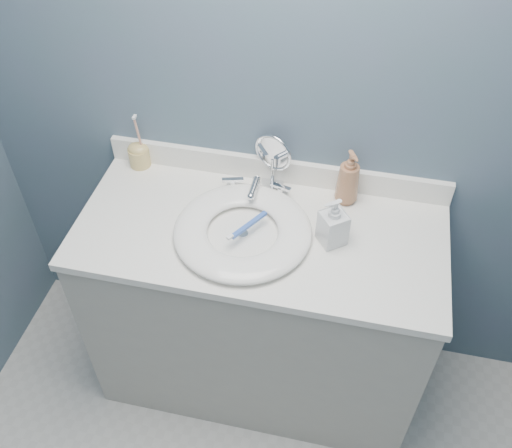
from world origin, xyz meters
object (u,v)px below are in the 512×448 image
(makeup_mirror, at_px, (273,158))
(soap_bottle_clear, at_px, (334,222))
(soap_bottle_amber, at_px, (349,177))
(toothbrush_holder, at_px, (139,154))

(makeup_mirror, height_order, soap_bottle_clear, makeup_mirror)
(soap_bottle_amber, xyz_separation_m, soap_bottle_clear, (-0.02, -0.20, -0.02))
(makeup_mirror, relative_size, soap_bottle_amber, 1.02)
(soap_bottle_clear, xyz_separation_m, toothbrush_holder, (-0.74, 0.23, -0.04))
(makeup_mirror, distance_m, soap_bottle_amber, 0.27)
(soap_bottle_amber, xyz_separation_m, toothbrush_holder, (-0.76, 0.03, -0.05))
(makeup_mirror, height_order, toothbrush_holder, toothbrush_holder)
(soap_bottle_clear, bearing_deg, makeup_mirror, -171.17)
(soap_bottle_amber, bearing_deg, makeup_mirror, 144.08)
(soap_bottle_amber, distance_m, toothbrush_holder, 0.76)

